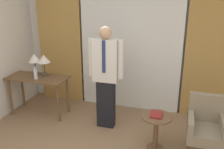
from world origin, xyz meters
TOP-DOWN VIEW (x-y plane):
  - wall_back at (0.00, 2.75)m, footprint 10.00×0.06m
  - curtain_sheer_center at (0.00, 2.62)m, footprint 1.99×0.06m
  - curtain_drape_left at (-1.51, 2.62)m, footprint 0.95×0.06m
  - curtain_drape_right at (1.51, 2.62)m, footprint 0.95×0.06m
  - desk at (-1.62, 1.83)m, footprint 1.15×0.51m
  - table_lamp_left at (-1.72, 1.94)m, footprint 0.24×0.24m
  - table_lamp_right at (-1.51, 1.94)m, footprint 0.24×0.24m
  - bottle_near_edge at (-1.57, 1.72)m, footprint 0.07×0.07m
  - person at (-0.22, 1.74)m, footprint 0.61×0.21m
  - armchair at (1.43, 1.45)m, footprint 0.53×0.60m
  - side_table at (0.71, 1.30)m, footprint 0.46×0.46m
  - book at (0.70, 1.31)m, footprint 0.17×0.22m

SIDE VIEW (x-z plane):
  - armchair at x=1.43m, z-range -0.11..0.75m
  - side_table at x=0.71m, z-range 0.10..0.66m
  - book at x=0.70m, z-range 0.56..0.59m
  - desk at x=-1.62m, z-range 0.25..1.02m
  - bottle_near_edge at x=-1.57m, z-range 0.75..0.98m
  - person at x=-0.22m, z-range 0.09..1.88m
  - table_lamp_left at x=-1.72m, z-range 0.87..1.29m
  - table_lamp_right at x=-1.51m, z-range 0.87..1.29m
  - curtain_sheer_center at x=0.00m, z-range 0.00..2.58m
  - curtain_drape_left at x=-1.51m, z-range 0.00..2.58m
  - curtain_drape_right at x=1.51m, z-range 0.00..2.58m
  - wall_back at x=0.00m, z-range 0.00..2.70m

